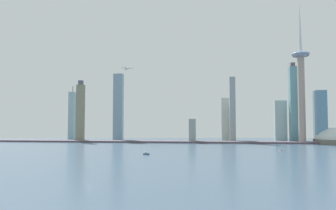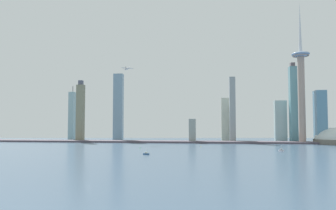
% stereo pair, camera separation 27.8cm
% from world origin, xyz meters
% --- Properties ---
extents(ground_plane, '(6000.00, 6000.00, 0.00)m').
position_xyz_m(ground_plane, '(0.00, 0.00, 0.00)').
color(ground_plane, '#3B536A').
extents(waterfront_pier, '(983.03, 46.75, 3.95)m').
position_xyz_m(waterfront_pier, '(0.00, 522.20, 1.97)').
color(waterfront_pier, '#564C57').
rests_on(waterfront_pier, ground).
extents(observation_tower, '(37.91, 37.91, 307.80)m').
position_xyz_m(observation_tower, '(276.10, 521.36, 136.95)').
color(observation_tower, '#A78F84').
rests_on(observation_tower, ground).
extents(skyscraper_0, '(23.35, 22.52, 104.39)m').
position_xyz_m(skyscraper_0, '(119.06, 593.62, 52.19)').
color(skyscraper_0, beige).
rests_on(skyscraper_0, ground).
extents(skyscraper_1, '(27.03, 18.10, 96.37)m').
position_xyz_m(skyscraper_1, '(243.66, 583.96, 48.19)').
color(skyscraper_1, '#A1BCBB').
rests_on(skyscraper_1, ground).
extents(skyscraper_2, '(23.56, 15.63, 168.85)m').
position_xyz_m(skyscraper_2, '(-149.30, 594.50, 84.42)').
color(skyscraper_2, '#7897AD').
rests_on(skyscraper_2, ground).
extents(skyscraper_3, '(16.98, 14.81, 146.56)m').
position_xyz_m(skyscraper_3, '(-227.75, 541.48, 69.94)').
color(skyscraper_3, gray).
rests_on(skyscraper_3, ground).
extents(skyscraper_4, '(14.61, 22.31, 53.07)m').
position_xyz_m(skyscraper_4, '(41.15, 526.62, 26.54)').
color(skyscraper_4, '#909994').
rests_on(skyscraper_4, ground).
extents(skyscraper_5, '(13.90, 22.71, 142.01)m').
position_xyz_m(skyscraper_5, '(-279.87, 615.60, 63.07)').
color(skyscraper_5, '#8AAEB6').
rests_on(skyscraper_5, ground).
extents(skyscraper_6, '(15.52, 20.10, 180.84)m').
position_xyz_m(skyscraper_6, '(267.51, 559.56, 87.60)').
color(skyscraper_6, '#5A8F99').
rests_on(skyscraper_6, ground).
extents(skyscraper_7, '(13.11, 23.73, 149.64)m').
position_xyz_m(skyscraper_7, '(131.76, 556.38, 74.82)').
color(skyscraper_7, '#919A9C').
rests_on(skyscraper_7, ground).
extents(skyscraper_8, '(21.64, 27.61, 113.34)m').
position_xyz_m(skyscraper_8, '(314.60, 525.88, 56.67)').
color(skyscraper_8, '#5786A4').
rests_on(skyscraper_8, ground).
extents(boat_1, '(8.74, 3.16, 9.46)m').
position_xyz_m(boat_1, '(-4.37, 224.58, 1.36)').
color(boat_1, '#275286').
rests_on(boat_1, ground).
extents(boat_2, '(7.74, 3.98, 10.38)m').
position_xyz_m(boat_2, '(189.10, 308.84, 1.54)').
color(boat_2, white).
rests_on(boat_2, ground).
extents(channel_buoy_0, '(1.28, 1.28, 1.57)m').
position_xyz_m(channel_buoy_0, '(64.06, 391.38, 0.79)').
color(channel_buoy_0, yellow).
rests_on(channel_buoy_0, ground).
extents(channel_buoy_1, '(1.86, 1.86, 1.62)m').
position_xyz_m(channel_buoy_1, '(-37.90, 340.84, 0.81)').
color(channel_buoy_1, green).
rests_on(channel_buoy_1, ground).
extents(airplane, '(25.00, 25.36, 7.47)m').
position_xyz_m(airplane, '(-104.92, 510.19, 167.74)').
color(airplane, '#BAB8C0').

